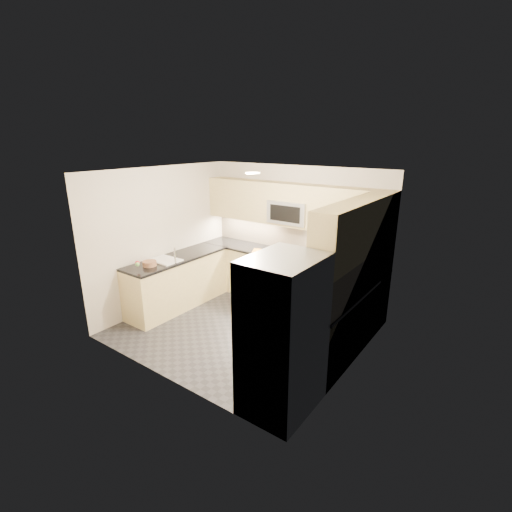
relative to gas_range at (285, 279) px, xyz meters
name	(u,v)px	position (x,y,z in m)	size (l,w,h in m)	color
floor	(243,329)	(0.00, -1.28, -0.46)	(3.60, 3.20, 0.00)	#26262B
ceiling	(242,171)	(0.00, -1.28, 2.04)	(3.60, 3.20, 0.02)	beige
wall_back	(296,234)	(0.00, 0.32, 0.79)	(3.60, 0.02, 2.50)	beige
wall_front	(160,288)	(0.00, -2.88, 0.79)	(3.60, 0.02, 2.50)	beige
wall_left	(163,238)	(-1.80, -1.28, 0.79)	(0.02, 3.20, 2.50)	beige
wall_right	(356,281)	(1.80, -1.28, 0.79)	(0.02, 3.20, 2.50)	beige
base_cab_back_left	(240,268)	(-1.09, 0.02, -0.01)	(1.42, 0.60, 0.90)	#D9C483
base_cab_back_right	(341,293)	(1.09, 0.02, -0.01)	(1.42, 0.60, 0.90)	#D9C483
base_cab_right	(335,327)	(1.50, -1.12, -0.01)	(0.60, 1.70, 0.90)	#D9C483
base_cab_peninsula	(178,283)	(-1.50, -1.28, -0.01)	(0.60, 2.00, 0.90)	#D9C483
countertop_back_left	(240,245)	(-1.09, 0.02, 0.47)	(1.42, 0.63, 0.04)	black
countertop_back_right	(343,267)	(1.09, 0.02, 0.47)	(1.42, 0.63, 0.04)	black
countertop_right	(337,296)	(1.50, -1.12, 0.47)	(0.63, 1.70, 0.04)	black
countertop_peninsula	(176,258)	(-1.50, -1.28, 0.47)	(0.63, 2.00, 0.04)	black
upper_cab_back	(292,205)	(0.00, 0.15, 1.37)	(3.60, 0.35, 0.75)	#D9C483
upper_cab_right	(355,230)	(1.62, -1.00, 1.37)	(0.35, 1.95, 0.75)	#D9C483
backsplash_back	(295,237)	(0.00, 0.32, 0.74)	(3.60, 0.01, 0.51)	tan
backsplash_right	(368,275)	(1.80, -0.82, 0.74)	(0.01, 2.30, 0.51)	tan
gas_range	(285,279)	(0.00, 0.00, 0.00)	(0.76, 0.65, 0.91)	#94969C
range_cooktop	(286,256)	(0.00, 0.00, 0.46)	(0.76, 0.65, 0.03)	black
oven_door_glass	(276,285)	(0.00, -0.33, -0.01)	(0.62, 0.02, 0.45)	black
oven_handle	(275,271)	(0.00, -0.35, 0.26)	(0.02, 0.02, 0.60)	#B2B5BA
microwave	(291,212)	(0.00, 0.12, 1.24)	(0.76, 0.40, 0.40)	#9EA0A6
microwave_door	(285,214)	(0.00, -0.08, 1.24)	(0.60, 0.01, 0.28)	black
refrigerator	(283,335)	(1.45, -2.43, 0.45)	(0.70, 0.90, 1.80)	#93979B
fridge_handle_left	(246,328)	(1.08, -2.61, 0.49)	(0.02, 0.02, 1.20)	#B2B5BA
fridge_handle_right	(264,316)	(1.08, -2.25, 0.49)	(0.02, 0.02, 1.20)	#B2B5BA
sink_basin	(165,264)	(-1.50, -1.53, 0.42)	(0.52, 0.38, 0.16)	white
faucet	(175,256)	(-1.24, -1.53, 0.62)	(0.03, 0.03, 0.28)	silver
utensil_bowl	(346,265)	(1.20, -0.12, 0.57)	(0.29, 0.29, 0.16)	#4EB24C
cutting_board	(262,251)	(-0.46, -0.10, 0.49)	(0.34, 0.24, 0.01)	orange
fruit_basket	(150,263)	(-1.49, -1.85, 0.53)	(0.23, 0.23, 0.08)	#956345
fruit_apple	(137,263)	(-1.49, -2.09, 0.60)	(0.07, 0.07, 0.07)	red
fruit_pear	(137,264)	(-1.44, -2.13, 0.60)	(0.07, 0.07, 0.07)	#62A647
dish_towel_check	(271,280)	(-0.08, -0.37, 0.10)	(0.19, 0.02, 0.35)	silver
dish_towel_blue	(280,282)	(0.11, -0.37, 0.10)	(0.20, 0.02, 0.39)	navy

